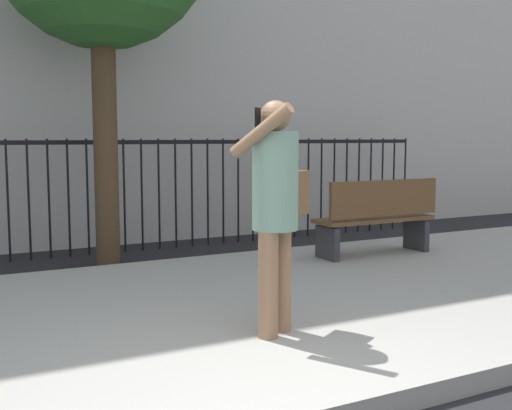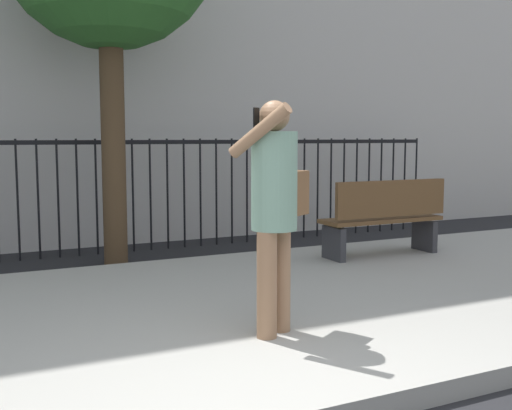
% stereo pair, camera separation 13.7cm
% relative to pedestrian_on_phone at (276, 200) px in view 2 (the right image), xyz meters
% --- Properties ---
extents(sidewalk, '(28.00, 4.40, 0.15)m').
position_rel_pedestrian_on_phone_xyz_m(sidewalk, '(-0.71, 0.91, -1.09)').
color(sidewalk, '#9E9B93').
rests_on(sidewalk, ground).
extents(iron_fence, '(12.03, 0.04, 1.60)m').
position_rel_pedestrian_on_phone_xyz_m(iron_fence, '(-0.71, 4.61, -0.14)').
color(iron_fence, black).
rests_on(iron_fence, ground).
extents(pedestrian_on_phone, '(0.72, 0.62, 1.73)m').
position_rel_pedestrian_on_phone_xyz_m(pedestrian_on_phone, '(0.00, 0.00, 0.00)').
color(pedestrian_on_phone, '#936B4C').
rests_on(pedestrian_on_phone, sidewalk).
extents(street_bench, '(1.60, 0.45, 0.95)m').
position_rel_pedestrian_on_phone_xyz_m(street_bench, '(2.66, 2.11, -0.51)').
color(street_bench, brown).
rests_on(street_bench, sidewalk).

